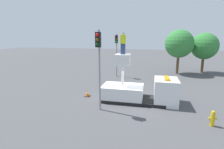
% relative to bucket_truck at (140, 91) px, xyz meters
% --- Properties ---
extents(ground_plane, '(120.00, 120.00, 0.00)m').
position_rel_bucket_truck_xyz_m(ground_plane, '(-0.52, 0.00, -0.87)').
color(ground_plane, '#4C4C4F').
extents(bucket_truck, '(6.05, 2.33, 3.85)m').
position_rel_bucket_truck_xyz_m(bucket_truck, '(0.00, 0.00, 0.00)').
color(bucket_truck, black).
rests_on(bucket_truck, ground).
extents(worker, '(0.40, 0.26, 1.75)m').
position_rel_bucket_truck_xyz_m(worker, '(-1.42, 0.00, 3.87)').
color(worker, navy).
rests_on(worker, bucket_truck).
extents(traffic_light_pole, '(0.34, 0.57, 5.69)m').
position_rel_bucket_truck_xyz_m(traffic_light_pole, '(-2.68, -2.45, 3.14)').
color(traffic_light_pole, gray).
rests_on(traffic_light_pole, ground).
extents(traffic_light_across, '(0.34, 0.57, 5.56)m').
position_rel_bucket_truck_xyz_m(traffic_light_across, '(-3.65, 8.47, 3.06)').
color(traffic_light_across, gray).
rests_on(traffic_light_across, ground).
extents(fire_hydrant, '(0.49, 0.25, 0.98)m').
position_rel_bucket_truck_xyz_m(fire_hydrant, '(4.54, -3.14, -0.39)').
color(fire_hydrant, gold).
rests_on(fire_hydrant, ground).
extents(traffic_cone_rear, '(0.46, 0.46, 0.58)m').
position_rel_bucket_truck_xyz_m(traffic_cone_rear, '(-4.63, 0.20, -0.60)').
color(traffic_cone_rear, black).
rests_on(traffic_cone_rear, ground).
extents(tree_left_bg, '(3.89, 3.89, 6.20)m').
position_rel_bucket_truck_xyz_m(tree_left_bg, '(4.49, 12.25, 3.37)').
color(tree_left_bg, brown).
rests_on(tree_left_bg, ground).
extents(tree_right_bg, '(3.79, 3.79, 5.79)m').
position_rel_bucket_truck_xyz_m(tree_right_bg, '(8.16, 13.87, 3.01)').
color(tree_right_bg, brown).
rests_on(tree_right_bg, ground).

